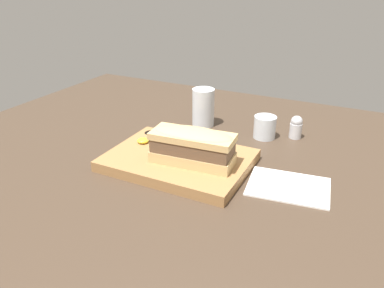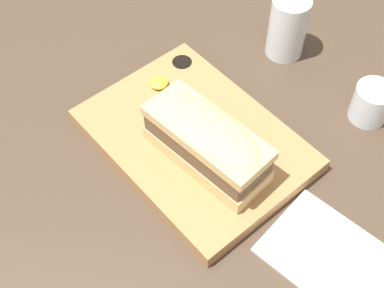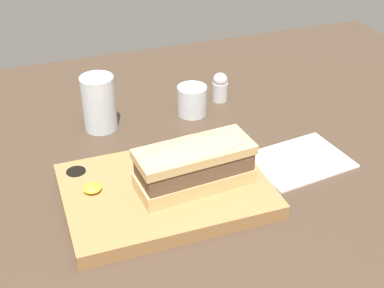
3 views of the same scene
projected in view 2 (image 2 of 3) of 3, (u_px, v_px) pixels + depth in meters
The scene contains 7 objects.
dining_table at pixel (232, 154), 83.71cm from camera, with size 150.79×116.55×2.00cm.
serving_board at pixel (194, 140), 82.51cm from camera, with size 33.37×24.12×2.61cm.
sandwich at pixel (205, 139), 75.39cm from camera, with size 19.57×9.24×8.29cm.
mustard_dollop at pixel (159, 83), 87.18cm from camera, with size 3.02×3.02×1.21cm.
water_glass at pixel (287, 30), 92.21cm from camera, with size 6.62×6.62×11.28cm.
wine_glass at pixel (371, 104), 84.70cm from camera, with size 6.17×6.17×6.26cm.
napkin at pixel (330, 257), 71.96cm from camera, with size 18.73×14.91×0.40cm.
Camera 2 is at (33.12, -36.62, 68.90)cm, focal length 50.00 mm.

